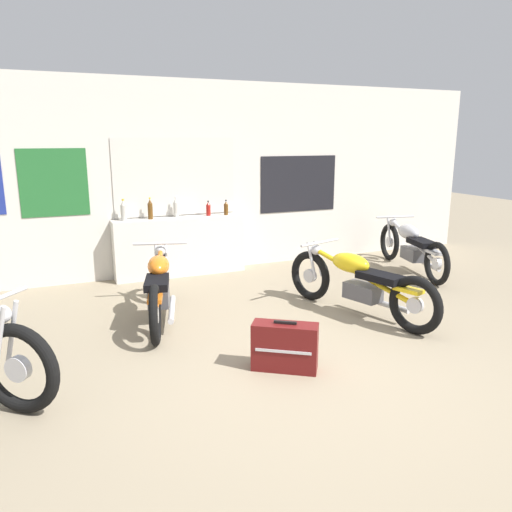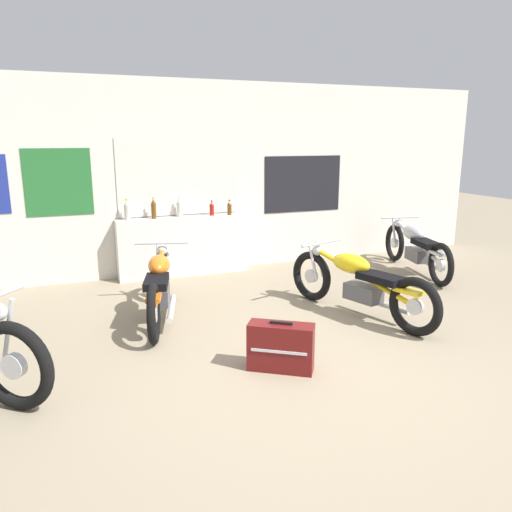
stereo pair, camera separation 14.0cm
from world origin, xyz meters
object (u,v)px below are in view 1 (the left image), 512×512
(bottle_left_center, at_px, (150,210))
(bottle_right_center, at_px, (208,209))
(bottle_center, at_px, (176,208))
(motorcycle_orange, at_px, (159,286))
(hard_case_darkred, at_px, (285,347))
(motorcycle_yellow, at_px, (358,282))
(motorcycle_silver, at_px, (412,246))
(bottle_leftmost, at_px, (124,211))
(bottle_rightmost, at_px, (226,208))

(bottle_left_center, bearing_deg, bottle_right_center, -0.90)
(bottle_center, bearing_deg, motorcycle_orange, -110.87)
(hard_case_darkred, bearing_deg, bottle_right_center, 82.94)
(bottle_left_center, relative_size, hard_case_darkred, 0.53)
(bottle_left_center, bearing_deg, motorcycle_yellow, -53.69)
(motorcycle_orange, relative_size, motorcycle_yellow, 0.97)
(hard_case_darkred, bearing_deg, motorcycle_silver, 34.24)
(bottle_leftmost, distance_m, bottle_center, 0.75)
(bottle_rightmost, bearing_deg, hard_case_darkred, -101.54)
(bottle_center, distance_m, bottle_right_center, 0.48)
(bottle_left_center, distance_m, hard_case_darkred, 3.50)
(bottle_left_center, distance_m, motorcycle_yellow, 3.13)
(bottle_leftmost, distance_m, motorcycle_orange, 1.81)
(motorcycle_orange, distance_m, motorcycle_silver, 3.99)
(motorcycle_yellow, bearing_deg, motorcycle_silver, 34.86)
(bottle_leftmost, bearing_deg, bottle_right_center, -0.61)
(bottle_center, height_order, motorcycle_silver, bottle_center)
(bottle_right_center, bearing_deg, motorcycle_silver, -22.47)
(bottle_rightmost, relative_size, motorcycle_orange, 0.11)
(bottle_left_center, xyz_separation_m, motorcycle_orange, (-0.28, -1.70, -0.61))
(bottle_leftmost, xyz_separation_m, hard_case_darkred, (0.80, -3.39, -0.79))
(motorcycle_yellow, distance_m, hard_case_darkred, 1.67)
(bottle_center, bearing_deg, motorcycle_silver, -20.30)
(bottle_right_center, bearing_deg, hard_case_darkred, -97.06)
(bottle_leftmost, relative_size, bottle_rightmost, 1.35)
(bottle_leftmost, relative_size, motorcycle_yellow, 0.15)
(bottle_leftmost, bearing_deg, bottle_center, 2.95)
(bottle_left_center, relative_size, bottle_center, 1.05)
(bottle_center, distance_m, bottle_rightmost, 0.74)
(motorcycle_silver, bearing_deg, bottle_rightmost, 156.24)
(bottle_rightmost, height_order, hard_case_darkred, bottle_rightmost)
(bottle_leftmost, height_order, bottle_right_center, bottle_leftmost)
(bottle_left_center, distance_m, bottle_center, 0.38)
(bottle_rightmost, distance_m, hard_case_darkred, 3.48)
(bottle_left_center, bearing_deg, bottle_rightmost, -2.75)
(bottle_right_center, distance_m, motorcycle_silver, 3.11)
(bottle_left_center, bearing_deg, bottle_leftmost, -179.95)
(bottle_leftmost, height_order, bottle_left_center, bottle_left_center)
(bottle_right_center, height_order, hard_case_darkred, bottle_right_center)
(bottle_left_center, height_order, motorcycle_yellow, bottle_left_center)
(motorcycle_silver, bearing_deg, bottle_center, 159.70)
(motorcycle_yellow, distance_m, motorcycle_silver, 2.26)
(bottle_right_center, xyz_separation_m, hard_case_darkred, (-0.42, -3.37, -0.75))
(bottle_left_center, height_order, hard_case_darkred, bottle_left_center)
(bottle_center, distance_m, motorcycle_yellow, 2.96)
(bottle_center, bearing_deg, motorcycle_yellow, -60.21)
(bottle_center, bearing_deg, hard_case_darkred, -89.09)
(bottle_left_center, distance_m, motorcycle_orange, 1.83)
(bottle_right_center, xyz_separation_m, motorcycle_silver, (2.82, -1.17, -0.57))
(bottle_leftmost, bearing_deg, motorcycle_silver, -16.28)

